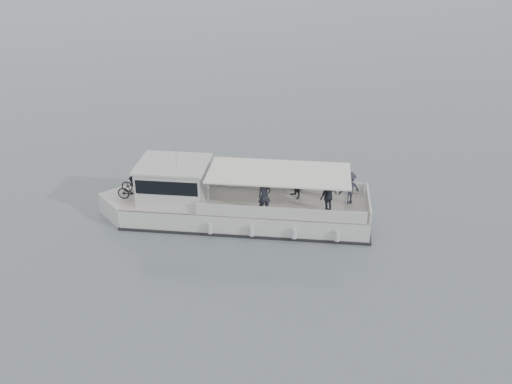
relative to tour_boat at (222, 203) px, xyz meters
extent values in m
plane|color=slate|center=(5.26, -1.71, -0.95)|extent=(1400.00, 1400.00, 0.00)
cube|color=silver|center=(1.15, -0.36, -0.50)|extent=(12.48, 6.66, 1.31)
cube|color=silver|center=(-4.61, 1.43, -0.50)|extent=(3.12, 3.12, 1.31)
cube|color=beige|center=(1.15, -0.36, 0.16)|extent=(12.48, 6.66, 0.06)
cube|color=black|center=(1.15, -0.36, -0.90)|extent=(12.71, 6.84, 0.18)
cube|color=silver|center=(3.34, 0.58, 0.46)|extent=(7.71, 2.49, 0.60)
cube|color=silver|center=(2.42, -2.38, 0.46)|extent=(7.71, 2.49, 0.60)
cube|color=silver|center=(6.86, -2.14, 0.46)|extent=(1.05, 3.10, 0.60)
cube|color=silver|center=(-2.31, 0.72, 1.06)|extent=(3.88, 3.55, 1.81)
cube|color=black|center=(-3.80, 1.18, 1.21)|extent=(1.29, 2.57, 1.16)
cube|color=black|center=(-2.31, 0.72, 1.36)|extent=(3.70, 3.53, 0.70)
cube|color=silver|center=(-2.31, 0.72, 2.02)|extent=(4.13, 3.80, 0.10)
cube|color=white|center=(2.69, -0.84, 1.82)|extent=(7.43, 4.91, 0.08)
cylinder|color=silver|center=(-0.81, -1.23, 0.99)|extent=(0.08, 0.08, 1.66)
cylinder|color=silver|center=(0.03, 1.46, 0.99)|extent=(0.08, 0.08, 1.66)
cylinder|color=silver|center=(5.34, -3.14, 0.99)|extent=(0.08, 0.08, 1.66)
cylinder|color=silver|center=(6.18, -0.45, 0.99)|extent=(0.08, 0.08, 1.66)
cylinder|color=silver|center=(-2.62, 1.76, 3.33)|extent=(0.04, 0.04, 2.61)
cylinder|color=silver|center=(-2.13, -0.08, 3.12)|extent=(0.04, 0.04, 2.21)
cylinder|color=silver|center=(-0.82, -1.60, -0.45)|extent=(0.30, 0.30, 0.50)
cylinder|color=silver|center=(1.10, -2.20, -0.45)|extent=(0.30, 0.30, 0.50)
cylinder|color=silver|center=(3.02, -2.80, -0.45)|extent=(0.30, 0.30, 0.50)
cylinder|color=silver|center=(4.94, -3.40, -0.45)|extent=(0.30, 0.30, 0.50)
imported|color=black|center=(-4.11, 1.70, 0.61)|extent=(1.83, 1.09, 0.91)
imported|color=black|center=(-4.35, 0.93, 0.64)|extent=(1.65, 0.90, 0.96)
imported|color=#262832|center=(1.84, -1.52, 1.00)|extent=(0.63, 0.42, 1.69)
imported|color=#262832|center=(3.66, -0.40, 1.00)|extent=(0.85, 0.97, 1.69)
imported|color=#262832|center=(4.81, -2.13, 1.00)|extent=(1.07, 0.79, 1.69)
imported|color=#262832|center=(6.07, -1.47, 1.00)|extent=(1.18, 0.80, 1.69)
camera|label=1|loc=(-2.99, -25.07, 13.34)|focal=40.00mm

